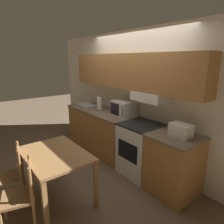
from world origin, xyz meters
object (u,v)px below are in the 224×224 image
(paper_towel_roll, at_px, (99,104))
(dining_table, at_px, (55,159))
(microwave, at_px, (124,108))
(toaster, at_px, (181,130))
(stove_range, at_px, (141,149))
(chair_right_of_table, at_px, (21,196))
(sink_basin, at_px, (87,105))
(chair_left_of_table, at_px, (11,177))

(paper_towel_roll, bearing_deg, dining_table, -55.66)
(microwave, relative_size, toaster, 1.38)
(stove_range, height_order, paper_towel_roll, paper_towel_roll)
(microwave, bearing_deg, chair_right_of_table, -75.04)
(stove_range, relative_size, toaster, 3.02)
(stove_range, xyz_separation_m, chair_right_of_table, (-0.03, -2.01, -0.04))
(stove_range, bearing_deg, sink_basin, -179.92)
(toaster, relative_size, dining_table, 0.28)
(toaster, bearing_deg, chair_right_of_table, -110.72)
(chair_left_of_table, bearing_deg, microwave, 102.65)
(microwave, bearing_deg, stove_range, -11.16)
(sink_basin, xyz_separation_m, chair_right_of_table, (1.78, -2.01, -0.52))
(dining_table, relative_size, chair_left_of_table, 1.26)
(microwave, xyz_separation_m, toaster, (1.34, -0.10, -0.05))
(paper_towel_roll, xyz_separation_m, chair_right_of_table, (1.23, -2.00, -0.65))
(sink_basin, height_order, chair_right_of_table, sink_basin)
(microwave, relative_size, sink_basin, 0.82)
(microwave, distance_m, paper_towel_roll, 0.68)
(stove_range, relative_size, chair_right_of_table, 1.08)
(dining_table, height_order, chair_left_of_table, chair_left_of_table)
(sink_basin, bearing_deg, microwave, 5.73)
(toaster, distance_m, chair_right_of_table, 2.26)
(chair_left_of_table, bearing_deg, stove_range, 85.93)
(sink_basin, distance_m, chair_right_of_table, 2.73)
(paper_towel_roll, distance_m, chair_left_of_table, 2.22)
(microwave, height_order, toaster, microwave)
(sink_basin, height_order, chair_left_of_table, sink_basin)
(microwave, bearing_deg, chair_left_of_table, -88.59)
(stove_range, bearing_deg, chair_left_of_table, -105.31)
(chair_right_of_table, bearing_deg, chair_left_of_table, -164.01)
(stove_range, distance_m, paper_towel_roll, 1.40)
(microwave, distance_m, dining_table, 1.68)
(dining_table, xyz_separation_m, chair_right_of_table, (0.24, -0.55, -0.21))
(toaster, distance_m, dining_table, 1.84)
(paper_towel_roll, height_order, chair_left_of_table, paper_towel_roll)
(microwave, height_order, paper_towel_roll, microwave)
(paper_towel_roll, bearing_deg, stove_range, 0.43)
(dining_table, bearing_deg, stove_range, 79.39)
(stove_range, height_order, sink_basin, sink_basin)
(paper_towel_roll, distance_m, dining_table, 1.81)
(sink_basin, height_order, paper_towel_roll, paper_towel_roll)
(chair_left_of_table, distance_m, chair_right_of_table, 0.52)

